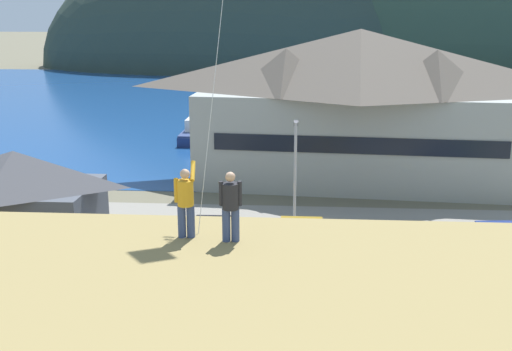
# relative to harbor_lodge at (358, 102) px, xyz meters

# --- Properties ---
(ground_plane) EXTENTS (600.00, 600.00, 0.00)m
(ground_plane) POSITION_rel_harbor_lodge_xyz_m (-6.80, -21.77, -5.73)
(ground_plane) COLOR #66604C
(parking_lot_pad) EXTENTS (40.00, 20.00, 0.10)m
(parking_lot_pad) POSITION_rel_harbor_lodge_xyz_m (-6.80, -16.77, -5.68)
(parking_lot_pad) COLOR gray
(parking_lot_pad) RESTS_ON ground
(bay_water) EXTENTS (360.00, 84.00, 0.03)m
(bay_water) POSITION_rel_harbor_lodge_xyz_m (-6.80, 38.23, -5.72)
(bay_water) COLOR navy
(bay_water) RESTS_ON ground
(far_hill_west_ridge) EXTENTS (92.82, 44.94, 56.70)m
(far_hill_west_ridge) POSITION_rel_harbor_lodge_xyz_m (-13.02, 90.89, -5.73)
(far_hill_west_ridge) COLOR #2D3D33
(far_hill_west_ridge) RESTS_ON ground
(far_hill_east_peak) EXTENTS (126.57, 55.78, 84.58)m
(far_hill_east_peak) POSITION_rel_harbor_lodge_xyz_m (37.97, 97.22, -5.73)
(far_hill_east_peak) COLOR #334733
(far_hill_east_peak) RESTS_ON ground
(harbor_lodge) EXTENTS (24.22, 12.13, 10.76)m
(harbor_lodge) POSITION_rel_harbor_lodge_xyz_m (0.00, 0.00, 0.00)
(harbor_lodge) COLOR #999E99
(harbor_lodge) RESTS_ON ground
(storage_shed_near_lot) EXTENTS (8.09, 5.46, 5.53)m
(storage_shed_near_lot) POSITION_rel_harbor_lodge_xyz_m (-17.84, -15.94, -2.86)
(storage_shed_near_lot) COLOR #474C56
(storage_shed_near_lot) RESTS_ON ground
(storage_shed_waterside) EXTENTS (6.25, 4.54, 4.39)m
(storage_shed_waterside) POSITION_rel_harbor_lodge_xyz_m (-5.55, 3.06, -3.46)
(storage_shed_waterside) COLOR #338475
(storage_shed_waterside) RESTS_ON ground
(wharf_dock) EXTENTS (3.20, 13.01, 0.70)m
(wharf_dock) POSITION_rel_harbor_lodge_xyz_m (-10.25, 12.33, -5.38)
(wharf_dock) COLOR #70604C
(wharf_dock) RESTS_ON ground
(moored_boat_wharfside) EXTENTS (2.46, 7.29, 2.16)m
(moored_boat_wharfside) POSITION_rel_harbor_lodge_xyz_m (-13.76, 13.24, -5.01)
(moored_boat_wharfside) COLOR navy
(moored_boat_wharfside) RESTS_ON ground
(moored_boat_outer_mooring) EXTENTS (2.97, 7.79, 2.16)m
(moored_boat_outer_mooring) POSITION_rel_harbor_lodge_xyz_m (-6.69, 14.61, -5.01)
(moored_boat_outer_mooring) COLOR silver
(moored_boat_outer_mooring) RESTS_ON ground
(parked_car_lone_by_shed) EXTENTS (4.34, 2.34, 1.82)m
(parked_car_lone_by_shed) POSITION_rel_harbor_lodge_xyz_m (5.68, -14.88, -4.67)
(parked_car_lone_by_shed) COLOR navy
(parked_car_lone_by_shed) RESTS_ON parking_lot_pad
(parked_car_front_row_end) EXTENTS (4.33, 2.31, 1.82)m
(parked_car_front_row_end) POSITION_rel_harbor_lodge_xyz_m (-0.84, -22.34, -4.67)
(parked_car_front_row_end) COLOR navy
(parked_car_front_row_end) RESTS_ON parking_lot_pad
(parked_car_back_row_left) EXTENTS (4.21, 2.07, 1.82)m
(parked_car_back_row_left) POSITION_rel_harbor_lodge_xyz_m (-3.85, -14.88, -4.67)
(parked_car_back_row_left) COLOR #B28923
(parked_car_back_row_left) RESTS_ON parking_lot_pad
(parked_car_corner_spot) EXTENTS (4.24, 2.13, 1.82)m
(parked_car_corner_spot) POSITION_rel_harbor_lodge_xyz_m (-8.35, -14.98, -4.67)
(parked_car_corner_spot) COLOR black
(parked_car_corner_spot) RESTS_ON parking_lot_pad
(parked_car_front_row_red) EXTENTS (4.21, 2.07, 1.82)m
(parked_car_front_row_red) POSITION_rel_harbor_lodge_xyz_m (-9.28, -22.41, -4.67)
(parked_car_front_row_red) COLOR navy
(parked_car_front_row_red) RESTS_ON parking_lot_pad
(parked_car_mid_row_far) EXTENTS (4.31, 2.27, 1.82)m
(parked_car_mid_row_far) POSITION_rel_harbor_lodge_xyz_m (-5.07, -20.21, -4.67)
(parked_car_mid_row_far) COLOR black
(parked_car_mid_row_far) RESTS_ON parking_lot_pad
(parking_light_pole) EXTENTS (0.24, 0.78, 6.14)m
(parking_light_pole) POSITION_rel_harbor_lodge_xyz_m (-4.32, -11.21, -2.04)
(parking_light_pole) COLOR #ADADB2
(parking_light_pole) RESTS_ON parking_lot_pad
(person_kite_flyer) EXTENTS (0.52, 0.68, 1.86)m
(person_kite_flyer) POSITION_rel_harbor_lodge_xyz_m (-6.92, -29.85, 1.89)
(person_kite_flyer) COLOR #384770
(person_kite_flyer) RESTS_ON grassy_hill_foreground
(person_companion) EXTENTS (0.55, 0.40, 1.74)m
(person_companion) POSITION_rel_harbor_lodge_xyz_m (-5.79, -30.06, 1.88)
(person_companion) COLOR #384770
(person_companion) RESTS_ON grassy_hill_foreground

